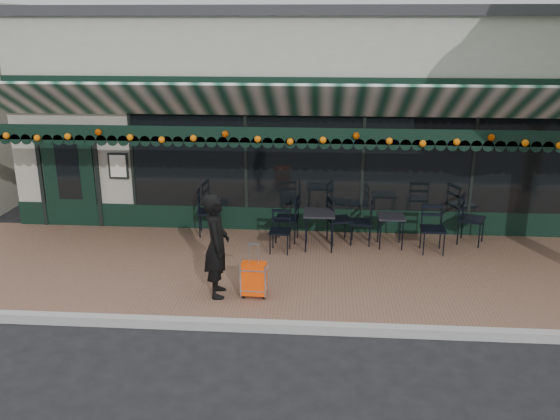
# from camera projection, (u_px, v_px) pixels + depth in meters

# --- Properties ---
(ground) EXTENTS (80.00, 80.00, 0.00)m
(ground) POSITION_uv_depth(u_px,v_px,m) (280.00, 329.00, 8.87)
(ground) COLOR black
(ground) RESTS_ON ground
(sidewalk) EXTENTS (18.00, 4.00, 0.15)m
(sidewalk) POSITION_uv_depth(u_px,v_px,m) (288.00, 271.00, 10.75)
(sidewalk) COLOR brown
(sidewalk) RESTS_ON ground
(curb) EXTENTS (18.00, 0.16, 0.15)m
(curb) POSITION_uv_depth(u_px,v_px,m) (279.00, 327.00, 8.77)
(curb) COLOR #9E9E99
(curb) RESTS_ON ground
(restaurant_building) EXTENTS (12.00, 9.60, 4.50)m
(restaurant_building) POSITION_uv_depth(u_px,v_px,m) (302.00, 106.00, 15.63)
(restaurant_building) COLOR gray
(restaurant_building) RESTS_ON ground
(woman) EXTENTS (0.48, 0.67, 1.70)m
(woman) POSITION_uv_depth(u_px,v_px,m) (217.00, 246.00, 9.39)
(woman) COLOR black
(woman) RESTS_ON sidewalk
(suitcase) EXTENTS (0.41, 0.24, 0.91)m
(suitcase) POSITION_uv_depth(u_px,v_px,m) (254.00, 279.00, 9.47)
(suitcase) COLOR #FF4308
(suitcase) RESTS_ON sidewalk
(cafe_table_a) EXTENTS (0.51, 0.51, 0.63)m
(cafe_table_a) POSITION_uv_depth(u_px,v_px,m) (391.00, 219.00, 11.54)
(cafe_table_a) COLOR black
(cafe_table_a) RESTS_ON sidewalk
(cafe_table_b) EXTENTS (0.60, 0.60, 0.74)m
(cafe_table_b) POSITION_uv_depth(u_px,v_px,m) (319.00, 216.00, 11.42)
(cafe_table_b) COLOR black
(cafe_table_b) RESTS_ON sidewalk
(chair_a_left) EXTENTS (0.48, 0.48, 0.87)m
(chair_a_left) POSITION_uv_depth(u_px,v_px,m) (361.00, 223.00, 11.74)
(chair_a_left) COLOR black
(chair_a_left) RESTS_ON sidewalk
(chair_a_right) EXTENTS (0.65, 0.65, 1.00)m
(chair_a_right) POSITION_uv_depth(u_px,v_px,m) (472.00, 220.00, 11.72)
(chair_a_right) COLOR black
(chair_a_right) RESTS_ON sidewalk
(chair_a_front) EXTENTS (0.46, 0.46, 0.91)m
(chair_a_front) POSITION_uv_depth(u_px,v_px,m) (433.00, 230.00, 11.28)
(chair_a_front) COLOR black
(chair_a_front) RESTS_ON sidewalk
(chair_b_left) EXTENTS (0.51, 0.51, 0.93)m
(chair_b_left) POSITION_uv_depth(u_px,v_px,m) (287.00, 219.00, 11.88)
(chair_b_left) COLOR black
(chair_b_left) RESTS_ON sidewalk
(chair_b_right) EXTENTS (0.58, 0.58, 0.94)m
(chair_b_right) POSITION_uv_depth(u_px,v_px,m) (339.00, 220.00, 11.79)
(chair_b_right) COLOR black
(chair_b_right) RESTS_ON sidewalk
(chair_b_front) EXTENTS (0.44, 0.44, 0.82)m
(chair_b_front) POSITION_uv_depth(u_px,v_px,m) (280.00, 232.00, 11.31)
(chair_b_front) COLOR black
(chair_b_front) RESTS_ON sidewalk
(chair_solo) EXTENTS (0.55, 0.55, 0.97)m
(chair_solo) POSITION_uv_depth(u_px,v_px,m) (209.00, 212.00, 12.23)
(chair_solo) COLOR black
(chair_solo) RESTS_ON sidewalk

